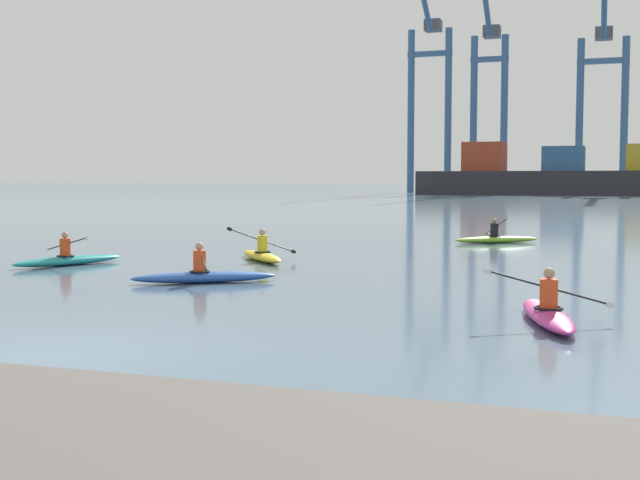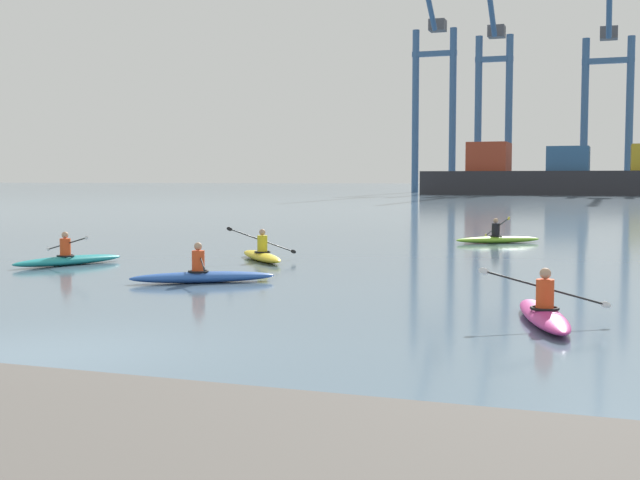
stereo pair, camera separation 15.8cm
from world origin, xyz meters
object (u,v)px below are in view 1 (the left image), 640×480
Objects in this scene: kayak_teal at (68,259)px; container_barge at (562,177)px; kayak_blue at (204,275)px; gantry_crane_east_mid at (603,86)px; kayak_magenta at (547,313)px; gantry_crane_west_mid at (489,85)px; kayak_yellow at (262,255)px; gantry_crane_west at (429,84)px; kayak_lime at (496,238)px.

container_barge is at bearing 85.80° from kayak_teal.
kayak_teal is (-5.43, 2.32, -0.00)m from kayak_blue.
kayak_magenta is at bearing -89.95° from gantry_crane_east_mid.
gantry_crane_west_mid is at bearing 92.28° from kayak_teal.
kayak_yellow is (-8.67, -121.68, -17.32)m from gantry_crane_east_mid.
container_barge is 107.15m from kayak_yellow.
gantry_crane_east_mid is at bearing 83.89° from kayak_teal.
gantry_crane_west_mid is at bearing 98.08° from kayak_magenta.
kayak_blue is (10.39, -126.59, -18.05)m from gantry_crane_west_mid.
kayak_yellow is at bearing -80.70° from gantry_crane_west.
gantry_crane_west is 117.11m from kayak_lime.
container_barge is 112.41m from kayak_blue.
gantry_crane_west reaches higher than kayak_blue.
gantry_crane_west_mid is 128.29m from kayak_blue.
gantry_crane_west_mid reaches higher than gantry_crane_east_mid.
kayak_teal is (-8.08, -110.03, -2.53)m from container_barge.
gantry_crane_east_mid is 10.81× the size of kayak_magenta.
container_barge is 14.17× the size of kayak_yellow.
container_barge reaches higher than kayak_teal.
kayak_teal is at bearing -96.11° from gantry_crane_east_mid.
kayak_lime is at bearing -82.18° from gantry_crane_west_mid.
container_barge is 24.77m from gantry_crane_west_mid.
gantry_crane_west_mid is 11.34× the size of kayak_teal.
container_barge is 1.12× the size of gantry_crane_west_mid.
gantry_crane_west_mid is 123.02m from kayak_yellow.
gantry_crane_east_mid is at bearing 85.92° from kayak_yellow.
container_barge is 110.35m from kayak_teal.
kayak_teal is 1.05× the size of kayak_lime.
gantry_crane_west is 127.23m from kayak_teal.
gantry_crane_west_mid is at bearing -178.81° from gantry_crane_east_mid.
kayak_teal is at bearing -130.55° from kayak_lime.
kayak_teal is 14.49m from kayak_magenta.
kayak_lime is 10.89m from kayak_yellow.
gantry_crane_east_mid reaches higher than container_barge.
kayak_magenta is at bearing -20.71° from kayak_blue.
gantry_crane_west is 28.69m from gantry_crane_east_mid.
gantry_crane_west reaches higher than kayak_lime.
gantry_crane_west_mid is at bearing -3.58° from gantry_crane_west.
kayak_lime is (2.36, -97.82, -2.53)m from container_barge.
gantry_crane_west is 124.98m from kayak_yellow.
gantry_crane_west reaches higher than container_barge.
gantry_crane_west_mid is (10.35, -0.65, -0.64)m from gantry_crane_west.
kayak_blue is 1.00× the size of kayak_lime.
kayak_magenta is (0.11, -130.00, -17.32)m from gantry_crane_east_mid.
kayak_lime is at bearing 70.99° from kayak_blue.
kayak_magenta is (18.41, -129.62, -18.05)m from gantry_crane_west_mid.
kayak_yellow is at bearing -121.97° from kayak_lime.
container_barge reaches higher than kayak_lime.
gantry_crane_west is 1.00× the size of gantry_crane_west_mid.
kayak_lime is at bearing 49.45° from kayak_teal.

